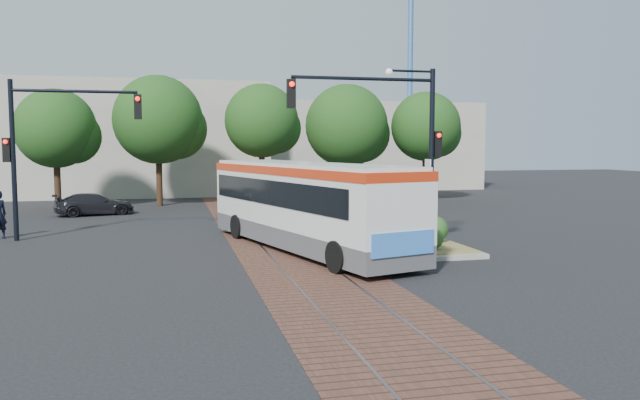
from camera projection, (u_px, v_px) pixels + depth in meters
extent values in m
plane|color=black|center=(285.00, 248.00, 21.72)|extent=(120.00, 120.00, 0.00)
cube|color=#543126|center=(267.00, 232.00, 25.60)|extent=(3.60, 40.00, 0.01)
cube|color=slate|center=(249.00, 233.00, 25.42)|extent=(0.06, 40.00, 0.01)
cube|color=slate|center=(285.00, 232.00, 25.77)|extent=(0.06, 40.00, 0.01)
cylinder|color=#382314|center=(58.00, 184.00, 34.79)|extent=(0.36, 0.36, 2.86)
sphere|color=#183B13|center=(56.00, 128.00, 34.52)|extent=(4.40, 4.40, 4.40)
cylinder|color=#382314|center=(159.00, 179.00, 36.82)|extent=(0.36, 0.36, 3.12)
sphere|color=#183B13|center=(158.00, 120.00, 36.52)|extent=(5.20, 5.20, 5.20)
cylinder|color=#382314|center=(262.00, 177.00, 37.42)|extent=(0.36, 0.36, 3.39)
sphere|color=#183B13|center=(262.00, 121.00, 37.13)|extent=(4.40, 4.40, 4.40)
cylinder|color=#382314|center=(346.00, 179.00, 39.49)|extent=(0.36, 0.36, 2.86)
sphere|color=#183B13|center=(347.00, 126.00, 39.20)|extent=(5.20, 5.20, 5.20)
cylinder|color=#382314|center=(425.00, 177.00, 39.86)|extent=(0.36, 0.36, 3.12)
sphere|color=#183B13|center=(426.00, 126.00, 39.58)|extent=(4.40, 4.40, 4.40)
cube|color=#ADA899|center=(113.00, 140.00, 46.65)|extent=(22.00, 12.00, 8.00)
cube|color=#ADA899|center=(361.00, 146.00, 53.26)|extent=(18.00, 10.00, 7.00)
cylinder|color=#3F72B2|center=(410.00, 87.00, 58.04)|extent=(0.50, 0.50, 18.00)
cube|color=#48484B|center=(305.00, 235.00, 21.37)|extent=(5.22, 11.29, 0.65)
cube|color=silver|center=(305.00, 200.00, 21.26)|extent=(5.24, 11.30, 1.75)
cube|color=black|center=(302.00, 191.00, 21.48)|extent=(4.99, 10.25, 0.83)
cube|color=red|center=(305.00, 170.00, 21.18)|extent=(5.27, 11.31, 0.28)
cube|color=silver|center=(305.00, 165.00, 21.16)|extent=(5.07, 10.92, 0.13)
cube|color=black|center=(400.00, 202.00, 16.53)|extent=(1.45, 0.51, 0.83)
cube|color=blue|center=(403.00, 244.00, 16.49)|extent=(1.97, 0.60, 0.65)
cube|color=orange|center=(349.00, 217.00, 21.09)|extent=(1.18, 4.02, 1.02)
cylinder|color=black|center=(338.00, 257.00, 17.40)|extent=(0.56, 0.98, 0.92)
cylinder|color=black|center=(400.00, 251.00, 18.43)|extent=(0.56, 0.98, 0.92)
cylinder|color=black|center=(238.00, 227.00, 23.91)|extent=(0.56, 0.98, 0.92)
cylinder|color=black|center=(288.00, 223.00, 24.94)|extent=(0.56, 0.98, 0.92)
cube|color=gray|center=(424.00, 245.00, 21.86)|extent=(2.20, 5.20, 0.15)
cube|color=olive|center=(424.00, 242.00, 21.85)|extent=(1.90, 4.80, 0.08)
sphere|color=#1E4719|center=(433.00, 238.00, 20.17)|extent=(0.70, 0.70, 0.70)
sphere|color=#1E4719|center=(435.00, 229.00, 21.68)|extent=(0.90, 0.90, 0.90)
sphere|color=#1E4719|center=(405.00, 225.00, 23.12)|extent=(0.80, 0.80, 0.80)
sphere|color=#1E4719|center=(417.00, 225.00, 23.77)|extent=(0.60, 0.60, 0.60)
cylinder|color=black|center=(431.00, 155.00, 21.85)|extent=(0.18, 0.18, 6.00)
cylinder|color=black|center=(364.00, 79.00, 21.04)|extent=(5.00, 0.12, 0.12)
cube|color=black|center=(291.00, 94.00, 20.51)|extent=(0.28, 0.22, 0.95)
sphere|color=#FF190C|center=(292.00, 84.00, 20.35)|extent=(0.18, 0.18, 0.18)
cube|color=black|center=(437.00, 144.00, 21.86)|extent=(0.26, 0.20, 0.90)
sphere|color=#FF190C|center=(439.00, 135.00, 21.71)|extent=(0.16, 0.16, 0.16)
cube|color=white|center=(428.00, 167.00, 21.72)|extent=(0.04, 0.45, 0.55)
cube|color=yellow|center=(428.00, 186.00, 21.78)|extent=(0.04, 0.45, 0.45)
cylinder|color=black|center=(411.00, 71.00, 21.41)|extent=(1.60, 0.08, 0.08)
sphere|color=silver|center=(389.00, 72.00, 21.23)|extent=(0.24, 0.24, 0.24)
cylinder|color=black|center=(13.00, 161.00, 23.14)|extent=(0.18, 0.18, 6.00)
cylinder|color=black|center=(75.00, 91.00, 23.43)|extent=(4.50, 0.12, 0.12)
cube|color=black|center=(138.00, 107.00, 24.00)|extent=(0.28, 0.22, 0.95)
sphere|color=#FF190C|center=(137.00, 99.00, 23.84)|extent=(0.18, 0.18, 0.18)
cube|color=black|center=(6.00, 150.00, 23.05)|extent=(0.26, 0.20, 0.90)
sphere|color=#FF190C|center=(5.00, 142.00, 22.90)|extent=(0.16, 0.16, 0.16)
imported|color=black|center=(94.00, 204.00, 31.97)|extent=(4.18, 2.56, 1.13)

